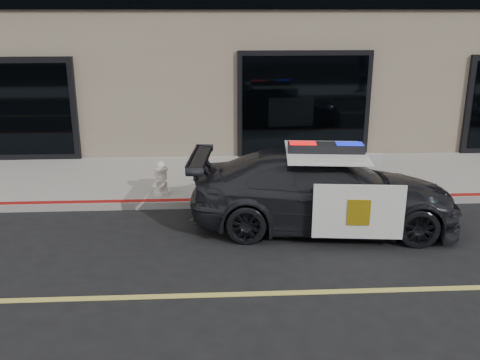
{
  "coord_description": "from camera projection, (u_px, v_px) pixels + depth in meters",
  "views": [
    {
      "loc": [
        -3.41,
        -6.7,
        3.85
      ],
      "look_at": [
        -2.92,
        2.2,
        1.0
      ],
      "focal_mm": 40.0,
      "sensor_mm": 36.0,
      "label": 1
    }
  ],
  "objects": [
    {
      "name": "police_car",
      "position": [
        324.0,
        190.0,
        9.73
      ],
      "size": [
        2.98,
        5.26,
        1.59
      ],
      "color": "black",
      "rests_on": "ground"
    },
    {
      "name": "sidewalk_n",
      "position": [
        356.0,
        176.0,
        12.69
      ],
      "size": [
        60.0,
        3.5,
        0.15
      ],
      "primitive_type": "cube",
      "color": "gray",
      "rests_on": "ground"
    },
    {
      "name": "fire_hydrant",
      "position": [
        161.0,
        179.0,
        11.1
      ],
      "size": [
        0.33,
        0.46,
        0.73
      ],
      "color": "silver",
      "rests_on": "sidewalk_n"
    },
    {
      "name": "ground",
      "position": [
        450.0,
        289.0,
        7.72
      ],
      "size": [
        120.0,
        120.0,
        0.0
      ],
      "primitive_type": "plane",
      "color": "black",
      "rests_on": "ground"
    }
  ]
}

